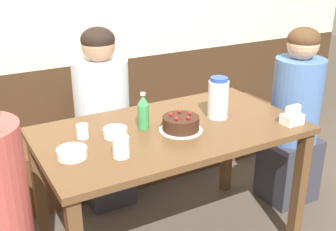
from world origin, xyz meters
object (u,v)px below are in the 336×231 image
object	(u,v)px
napkin_holder	(292,117)
glass_tumbler_short	(82,131)
bench_seat	(115,155)
person_pale_blue_shirt	(294,122)
birthday_cake	(181,124)
glass_water_tall	(121,147)
soju_bottle	(143,112)
bowl_soup_white	(115,132)
bowl_rice_small	(72,153)
water_pitcher	(218,98)
person_grey_tee	(103,120)

from	to	relation	value
napkin_holder	glass_tumbler_short	size ratio (longest dim) A/B	1.52
bench_seat	person_pale_blue_shirt	world-z (taller)	person_pale_blue_shirt
birthday_cake	glass_water_tall	size ratio (longest dim) A/B	2.32
soju_bottle	glass_tumbler_short	bearing A→B (deg)	172.83
birthday_cake	bowl_soup_white	bearing A→B (deg)	162.97
birthday_cake	soju_bottle	distance (m)	0.21
glass_water_tall	glass_tumbler_short	world-z (taller)	glass_water_tall
birthday_cake	glass_tumbler_short	distance (m)	0.50
bowl_soup_white	person_pale_blue_shirt	size ratio (longest dim) A/B	0.10
bowl_rice_small	water_pitcher	bearing A→B (deg)	4.83
bowl_soup_white	bowl_rice_small	xyz separation A→B (m)	(-0.26, -0.12, 0.00)
bowl_soup_white	napkin_holder	bearing A→B (deg)	-19.52
soju_bottle	glass_tumbler_short	size ratio (longest dim) A/B	2.75
bowl_soup_white	glass_tumbler_short	bearing A→B (deg)	158.14
soju_bottle	napkin_holder	bearing A→B (deg)	-24.93
bench_seat	glass_water_tall	world-z (taller)	glass_water_tall
bowl_soup_white	person_grey_tee	xyz separation A→B (m)	(0.16, 0.61, -0.18)
water_pitcher	glass_water_tall	bearing A→B (deg)	-165.16
bowl_rice_small	person_pale_blue_shirt	bearing A→B (deg)	4.46
person_grey_tee	soju_bottle	bearing A→B (deg)	1.30
bench_seat	person_grey_tee	xyz separation A→B (m)	(-0.14, -0.18, 0.38)
bowl_soup_white	birthday_cake	bearing A→B (deg)	-17.03
bowl_rice_small	person_grey_tee	distance (m)	0.86
bench_seat	person_grey_tee	size ratio (longest dim) A/B	2.27
birthday_cake	soju_bottle	bearing A→B (deg)	142.57
water_pitcher	bench_seat	bearing A→B (deg)	109.99
bench_seat	bowl_rice_small	size ratio (longest dim) A/B	19.69
bowl_soup_white	bowl_rice_small	world-z (taller)	same
soju_bottle	napkin_holder	distance (m)	0.80
birthday_cake	person_grey_tee	bearing A→B (deg)	103.55
napkin_holder	person_pale_blue_shirt	world-z (taller)	person_pale_blue_shirt
soju_bottle	person_pale_blue_shirt	bearing A→B (deg)	-0.95
bench_seat	glass_tumbler_short	xyz separation A→B (m)	(-0.45, -0.73, 0.58)
bench_seat	birthday_cake	size ratio (longest dim) A/B	11.94
bench_seat	napkin_holder	world-z (taller)	napkin_holder
bowl_rice_small	person_pale_blue_shirt	distance (m)	1.54
glass_tumbler_short	person_pale_blue_shirt	world-z (taller)	person_pale_blue_shirt
birthday_cake	glass_tumbler_short	world-z (taller)	birthday_cake
napkin_holder	bowl_rice_small	xyz separation A→B (m)	(-1.16, 0.20, -0.02)
water_pitcher	person_pale_blue_shirt	distance (m)	0.73
person_pale_blue_shirt	soju_bottle	bearing A→B (deg)	-0.95
bench_seat	glass_tumbler_short	distance (m)	1.03
bench_seat	bowl_rice_small	world-z (taller)	bowl_rice_small
soju_bottle	bowl_rice_small	bearing A→B (deg)	-162.34
soju_bottle	person_grey_tee	xyz separation A→B (m)	(-0.01, 0.59, -0.26)
bowl_soup_white	person_grey_tee	size ratio (longest dim) A/B	0.10
bowl_rice_small	glass_water_tall	size ratio (longest dim) A/B	1.41
birthday_cake	napkin_holder	xyz separation A→B (m)	(0.57, -0.22, 0.00)
birthday_cake	person_pale_blue_shirt	world-z (taller)	person_pale_blue_shirt
person_pale_blue_shirt	person_grey_tee	distance (m)	1.26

